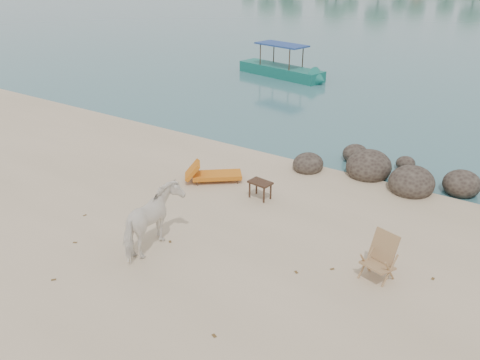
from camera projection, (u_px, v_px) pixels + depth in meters
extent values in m
ellipsoid|color=black|center=(308.00, 165.00, 14.66)|extent=(0.94, 1.04, 0.71)
ellipsoid|color=black|center=(368.00, 168.00, 14.31)|extent=(1.36, 1.50, 1.02)
ellipsoid|color=black|center=(411.00, 184.00, 13.32)|extent=(1.28, 1.40, 0.96)
ellipsoid|color=black|center=(461.00, 185.00, 13.34)|extent=(1.04, 1.14, 0.78)
ellipsoid|color=black|center=(355.00, 155.00, 15.50)|extent=(0.83, 0.91, 0.62)
ellipsoid|color=black|center=(405.00, 164.00, 14.87)|extent=(0.60, 0.66, 0.45)
imported|color=white|center=(153.00, 222.00, 10.39)|extent=(1.09, 1.83, 1.45)
plane|color=brown|center=(133.00, 250.00, 10.66)|extent=(0.14, 0.14, 0.00)
plane|color=brown|center=(332.00, 270.00, 9.98)|extent=(0.14, 0.14, 0.00)
plane|color=brown|center=(392.00, 256.00, 10.46)|extent=(0.11, 0.11, 0.00)
plane|color=brown|center=(197.00, 164.00, 15.13)|extent=(0.11, 0.11, 0.00)
plane|color=brown|center=(170.00, 243.00, 10.95)|extent=(0.14, 0.14, 0.00)
plane|color=brown|center=(85.00, 216.00, 12.07)|extent=(0.11, 0.11, 0.00)
plane|color=brown|center=(75.00, 244.00, 10.92)|extent=(0.14, 0.14, 0.00)
plane|color=brown|center=(296.00, 273.00, 9.89)|extent=(0.14, 0.14, 0.00)
plane|color=brown|center=(54.00, 281.00, 9.66)|extent=(0.14, 0.14, 0.00)
plane|color=brown|center=(433.00, 280.00, 9.68)|extent=(0.11, 0.11, 0.00)
plane|color=brown|center=(214.00, 337.00, 8.22)|extent=(0.13, 0.13, 0.00)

